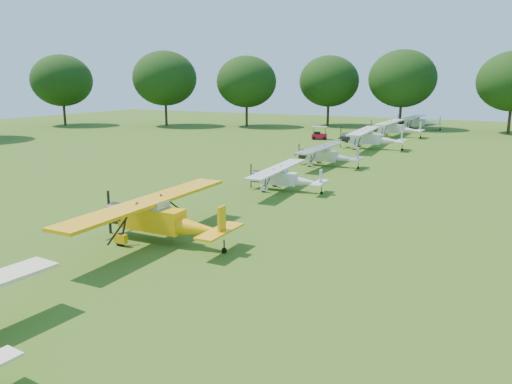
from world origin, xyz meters
TOP-DOWN VIEW (x-y plane):
  - ground at (0.00, 0.00)m, footprint 160.00×160.00m
  - tree_belt at (3.57, 0.16)m, footprint 137.36×130.27m
  - aircraft_2 at (0.11, -10.04)m, footprint 7.35×11.68m
  - aircraft_3 at (0.63, 3.65)m, footprint 5.80×9.25m
  - aircraft_4 at (-0.24, 15.31)m, footprint 6.24×9.91m
  - aircraft_5 at (0.16, 29.06)m, footprint 7.62×12.14m
  - aircraft_6 at (-0.08, 43.32)m, footprint 7.45×11.83m
  - aircraft_7 at (0.84, 56.61)m, footprint 7.24×11.51m
  - golf_cart at (-8.54, 35.46)m, footprint 2.35×1.87m

SIDE VIEW (x-z plane):
  - ground at x=0.00m, z-range 0.00..0.00m
  - golf_cart at x=-8.54m, z-range -0.29..1.47m
  - aircraft_3 at x=0.63m, z-range 0.15..1.97m
  - aircraft_4 at x=-0.24m, z-range 0.17..2.13m
  - aircraft_7 at x=0.84m, z-range 0.19..2.46m
  - aircraft_2 at x=0.11m, z-range 0.19..2.50m
  - aircraft_6 at x=-0.08m, z-range 0.20..2.54m
  - aircraft_5 at x=0.16m, z-range 0.20..2.59m
  - tree_belt at x=3.57m, z-range 0.77..15.29m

